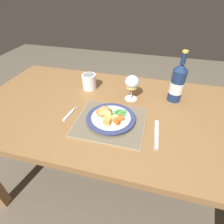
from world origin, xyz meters
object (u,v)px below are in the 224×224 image
dining_table (114,120)px  wine_glass (132,83)px  dinner_plate (111,118)px  bottle (177,83)px  table_knife (156,136)px  fork (69,114)px  drinking_cup (89,81)px

dining_table → wine_glass: (0.07, 0.12, 0.19)m
dinner_plate → bottle: bearing=42.4°
dining_table → table_knife: size_ratio=8.25×
fork → bottle: bottle is taller
fork → drinking_cup: bearing=88.3°
fork → wine_glass: (0.28, 0.23, 0.10)m
dinner_plate → bottle: bottle is taller
fork → table_knife: (0.45, -0.05, 0.00)m
dining_table → table_knife: table_knife is taller
table_knife → bottle: bearing=76.7°
dining_table → wine_glass: size_ratio=10.53×
bottle → fork: bearing=-151.6°
drinking_cup → bottle: bearing=-0.3°
bottle → drinking_cup: 0.52m
fork → drinking_cup: 0.29m
dinner_plate → wine_glass: (0.06, 0.22, 0.09)m
dinner_plate → table_knife: size_ratio=1.28×
dinner_plate → dining_table: bearing=96.9°
dining_table → wine_glass: bearing=57.3°
wine_glass → drinking_cup: bearing=168.5°
dining_table → dinner_plate: 0.15m
dining_table → fork: (-0.21, -0.11, 0.09)m
drinking_cup → fork: bearing=-91.7°
dining_table → dinner_plate: bearing=-83.1°
fork → drinking_cup: drinking_cup is taller
table_knife → bottle: size_ratio=0.66×
dinner_plate → bottle: size_ratio=0.84×
fork → table_knife: table_knife is taller
wine_glass → bottle: bearing=12.5°
wine_glass → bottle: size_ratio=0.52×
dinner_plate → wine_glass: size_ratio=1.63×
dining_table → fork: fork is taller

